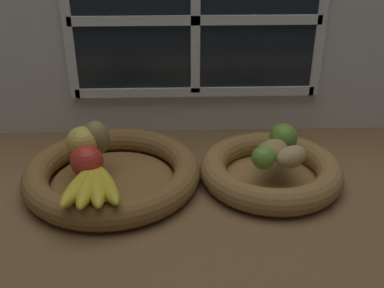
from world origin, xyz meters
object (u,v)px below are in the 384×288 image
object	(u,v)px
fruit_bowl_right	(271,171)
apple_red_front	(87,161)
pear_brown	(96,138)
lime_far	(283,137)
apple_golden_left	(83,143)
lime_near	(263,158)
potato_small	(291,157)
potato_large	(272,150)
banana_bunch_front	(93,184)
fruit_bowl_left	(113,173)

from	to	relation	value
fruit_bowl_right	apple_red_front	size ratio (longest dim) A/B	4.70
pear_brown	lime_far	size ratio (longest dim) A/B	1.26
apple_golden_left	lime_far	xyz separation A→B (cm)	(45.22, 2.06, -0.47)
apple_golden_left	lime_near	xyz separation A→B (cm)	(39.24, -6.23, -1.09)
fruit_bowl_right	apple_golden_left	distance (cm)	42.60
apple_golden_left	potato_small	distance (cm)	45.78
apple_golden_left	potato_large	distance (cm)	42.08
banana_bunch_front	fruit_bowl_right	bearing A→B (deg)	17.97
fruit_bowl_left	potato_large	world-z (taller)	potato_large
pear_brown	potato_large	xyz separation A→B (cm)	(39.30, -3.60, -1.87)
banana_bunch_front	potato_small	size ratio (longest dim) A/B	2.18
pear_brown	lime_far	world-z (taller)	pear_brown
apple_golden_left	fruit_bowl_right	bearing A→B (deg)	-2.84
apple_red_front	banana_bunch_front	xyz separation A→B (cm)	(2.02, -6.20, -1.73)
apple_red_front	pear_brown	bearing A→B (deg)	87.17
apple_red_front	lime_far	size ratio (longest dim) A/B	1.06
pear_brown	banana_bunch_front	size ratio (longest dim) A/B	0.47
fruit_bowl_left	lime_far	size ratio (longest dim) A/B	6.12
lime_far	potato_small	bearing A→B (deg)	-88.51
potato_small	lime_near	xyz separation A→B (cm)	(-6.19, -0.72, 0.30)
lime_near	fruit_bowl_right	bearing A→B (deg)	56.31
potato_small	fruit_bowl_left	bearing A→B (deg)	175.01
lime_far	apple_red_front	bearing A→B (deg)	-166.67
lime_far	fruit_bowl_left	bearing A→B (deg)	-173.93
potato_large	banana_bunch_front	bearing A→B (deg)	-162.03
banana_bunch_front	lime_far	size ratio (longest dim) A/B	2.66
apple_golden_left	pear_brown	xyz separation A→B (cm)	(2.70, 1.52, 0.37)
fruit_bowl_left	pear_brown	distance (cm)	8.78
apple_red_front	lime_near	distance (cm)	37.08
apple_red_front	pear_brown	world-z (taller)	pear_brown
potato_small	apple_golden_left	bearing A→B (deg)	173.09
apple_golden_left	lime_far	bearing A→B (deg)	2.61
apple_golden_left	pear_brown	world-z (taller)	pear_brown
fruit_bowl_right	banana_bunch_front	distance (cm)	39.99
fruit_bowl_right	pear_brown	xyz separation A→B (cm)	(-39.30, 3.60, 7.16)
apple_golden_left	lime_near	world-z (taller)	apple_golden_left
pear_brown	potato_large	size ratio (longest dim) A/B	1.01
fruit_bowl_left	banana_bunch_front	xyz separation A→B (cm)	(-2.01, -12.25, 4.80)
potato_large	fruit_bowl_left	bearing A→B (deg)	180.00
potato_small	lime_far	bearing A→B (deg)	91.49
lime_far	potato_large	bearing A→B (deg)	-127.87
apple_red_front	banana_bunch_front	world-z (taller)	apple_red_front
pear_brown	lime_far	bearing A→B (deg)	0.73
fruit_bowl_right	potato_large	distance (cm)	5.29
banana_bunch_front	lime_near	world-z (taller)	lime_near
lime_near	apple_golden_left	bearing A→B (deg)	170.97
pear_brown	potato_small	distance (cm)	43.34
potato_small	fruit_bowl_right	bearing A→B (deg)	135.00
apple_red_front	fruit_bowl_left	bearing A→B (deg)	56.34
pear_brown	lime_near	xyz separation A→B (cm)	(36.54, -7.75, -1.46)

